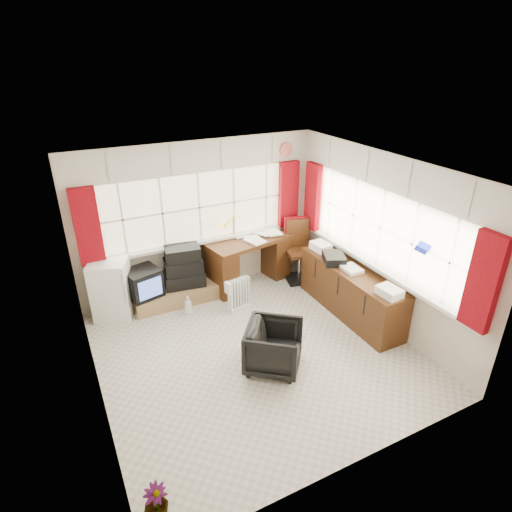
# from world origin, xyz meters

# --- Properties ---
(ground) EXTENTS (4.00, 4.00, 0.00)m
(ground) POSITION_xyz_m (0.00, 0.00, 0.00)
(ground) COLOR beige
(ground) RESTS_ON ground
(room_walls) EXTENTS (4.00, 4.00, 4.00)m
(room_walls) POSITION_xyz_m (0.00, 0.00, 1.50)
(room_walls) COLOR beige
(room_walls) RESTS_ON ground
(window_back) EXTENTS (3.70, 0.12, 3.60)m
(window_back) POSITION_xyz_m (0.00, 1.94, 0.95)
(window_back) COLOR #FFF6C9
(window_back) RESTS_ON room_walls
(window_right) EXTENTS (0.12, 3.70, 3.60)m
(window_right) POSITION_xyz_m (1.94, 0.00, 0.95)
(window_right) COLOR #FFF6C9
(window_right) RESTS_ON room_walls
(curtains) EXTENTS (3.83, 3.83, 1.15)m
(curtains) POSITION_xyz_m (0.92, 0.93, 1.46)
(curtains) COLOR #98080B
(curtains) RESTS_ON room_walls
(overhead_cabinets) EXTENTS (3.98, 3.98, 0.48)m
(overhead_cabinets) POSITION_xyz_m (0.98, 0.98, 2.25)
(overhead_cabinets) COLOR silver
(overhead_cabinets) RESTS_ON room_walls
(desk) EXTENTS (1.56, 0.97, 0.88)m
(desk) POSITION_xyz_m (0.76, 1.80, 0.47)
(desk) COLOR #4B2611
(desk) RESTS_ON ground
(desk_lamp) EXTENTS (0.13, 0.11, 0.38)m
(desk_lamp) POSITION_xyz_m (0.58, 1.97, 1.10)
(desk_lamp) COLOR yellow
(desk_lamp) RESTS_ON desk
(task_chair) EXTENTS (0.56, 0.58, 1.11)m
(task_chair) POSITION_xyz_m (1.63, 1.57, 0.59)
(task_chair) COLOR black
(task_chair) RESTS_ON ground
(office_chair) EXTENTS (0.96, 0.95, 0.63)m
(office_chair) POSITION_xyz_m (0.07, -0.38, 0.31)
(office_chair) COLOR black
(office_chair) RESTS_ON ground
(radiator) EXTENTS (0.38, 0.21, 0.54)m
(radiator) POSITION_xyz_m (0.25, 1.06, 0.22)
(radiator) COLOR white
(radiator) RESTS_ON ground
(credenza) EXTENTS (0.50, 2.00, 0.85)m
(credenza) POSITION_xyz_m (1.73, 0.20, 0.39)
(credenza) COLOR #4B2611
(credenza) RESTS_ON ground
(file_tray) EXTENTS (0.44, 0.49, 0.13)m
(file_tray) POSITION_xyz_m (1.63, 0.54, 0.82)
(file_tray) COLOR black
(file_tray) RESTS_ON credenza
(tv_bench) EXTENTS (1.40, 0.50, 0.25)m
(tv_bench) POSITION_xyz_m (-0.55, 1.72, 0.12)
(tv_bench) COLOR #A17E50
(tv_bench) RESTS_ON ground
(crt_tv) EXTENTS (0.59, 0.56, 0.45)m
(crt_tv) POSITION_xyz_m (-1.07, 1.73, 0.47)
(crt_tv) COLOR black
(crt_tv) RESTS_ON tv_bench
(hifi_stack) EXTENTS (0.69, 0.50, 0.67)m
(hifi_stack) POSITION_xyz_m (-0.40, 1.78, 0.57)
(hifi_stack) COLOR black
(hifi_stack) RESTS_ON tv_bench
(mini_fridge) EXTENTS (0.70, 0.71, 0.92)m
(mini_fridge) POSITION_xyz_m (-1.52, 1.80, 0.46)
(mini_fridge) COLOR white
(mini_fridge) RESTS_ON ground
(spray_bottle_a) EXTENTS (0.13, 0.14, 0.30)m
(spray_bottle_a) POSITION_xyz_m (-0.51, 1.31, 0.15)
(spray_bottle_a) COLOR silver
(spray_bottle_a) RESTS_ON ground
(spray_bottle_b) EXTENTS (0.08, 0.08, 0.18)m
(spray_bottle_b) POSITION_xyz_m (0.33, 1.24, 0.09)
(spray_bottle_b) COLOR #97E1DB
(spray_bottle_b) RESTS_ON ground
(flower_vase) EXTENTS (0.24, 0.24, 0.38)m
(flower_vase) POSITION_xyz_m (-1.80, -1.66, 0.19)
(flower_vase) COLOR black
(flower_vase) RESTS_ON ground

